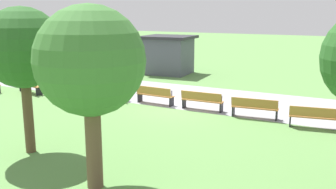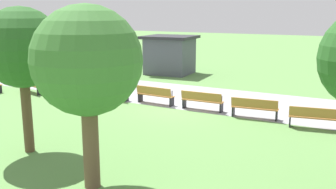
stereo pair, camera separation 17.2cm
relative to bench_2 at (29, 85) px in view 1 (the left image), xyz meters
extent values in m
plane|color=#5B8C47|center=(8.69, 1.15, -0.48)|extent=(120.00, 120.00, 0.00)
cube|color=#939399|center=(8.69, 3.49, -0.48)|extent=(42.05, 5.58, 0.01)
cube|color=#B27538|center=(0.02, 0.07, -0.03)|extent=(2.00, 0.91, 0.04)
cube|color=#B27538|center=(-0.03, -0.13, 0.21)|extent=(1.92, 0.58, 0.40)
cube|color=black|center=(-0.87, 0.29, -0.26)|extent=(0.15, 0.38, 0.43)
cylinder|color=black|center=(-0.87, 0.31, 0.13)|extent=(0.05, 0.05, 0.30)
cube|color=black|center=(0.91, -0.16, -0.26)|extent=(0.15, 0.38, 0.43)
cylinder|color=black|center=(0.91, -0.14, 0.13)|extent=(0.05, 0.05, 0.30)
cube|color=#B27538|center=(2.46, 0.60, -0.03)|extent=(2.00, 0.78, 0.04)
cube|color=#B27538|center=(2.43, 0.40, 0.21)|extent=(1.94, 0.45, 0.40)
cube|color=black|center=(1.56, 0.76, -0.26)|extent=(0.12, 0.38, 0.43)
cylinder|color=black|center=(1.57, 0.78, 0.13)|extent=(0.05, 0.05, 0.30)
cube|color=black|center=(3.37, 0.43, -0.26)|extent=(0.12, 0.38, 0.43)
cylinder|color=black|center=(3.37, 0.45, 0.13)|extent=(0.05, 0.05, 0.30)
cube|color=#B27538|center=(4.94, 0.95, -0.03)|extent=(1.99, 0.64, 0.04)
cube|color=#B27538|center=(4.92, 0.75, 0.21)|extent=(1.95, 0.31, 0.40)
cube|color=black|center=(4.03, 1.05, -0.26)|extent=(0.10, 0.38, 0.43)
cylinder|color=black|center=(4.03, 1.07, 0.13)|extent=(0.05, 0.05, 0.30)
cube|color=black|center=(5.85, 0.85, -0.26)|extent=(0.10, 0.38, 0.43)
cylinder|color=black|center=(5.86, 0.87, 0.13)|extent=(0.05, 0.05, 0.30)
cube|color=#B27538|center=(7.44, 1.13, -0.03)|extent=(1.97, 0.51, 0.04)
cube|color=#B27538|center=(7.43, 0.93, 0.21)|extent=(1.96, 0.17, 0.40)
cube|color=black|center=(6.52, 1.16, -0.26)|extent=(0.07, 0.38, 0.43)
cylinder|color=black|center=(6.52, 1.18, 0.13)|extent=(0.05, 0.05, 0.30)
cube|color=black|center=(8.36, 1.09, -0.26)|extent=(0.07, 0.38, 0.43)
cylinder|color=black|center=(8.36, 1.11, 0.13)|extent=(0.05, 0.05, 0.30)
cube|color=#B27538|center=(9.94, 1.13, -0.03)|extent=(1.97, 0.51, 0.04)
cube|color=#B27538|center=(9.95, 0.93, 0.21)|extent=(1.96, 0.17, 0.40)
cube|color=black|center=(9.03, 1.09, -0.26)|extent=(0.07, 0.38, 0.43)
cylinder|color=black|center=(9.03, 1.11, 0.13)|extent=(0.05, 0.05, 0.30)
cube|color=black|center=(10.86, 1.16, -0.26)|extent=(0.07, 0.38, 0.43)
cylinder|color=black|center=(10.86, 1.18, 0.13)|extent=(0.05, 0.05, 0.30)
cube|color=#B27538|center=(12.44, 0.95, -0.03)|extent=(1.99, 0.64, 0.04)
cube|color=#B27538|center=(12.46, 0.75, 0.21)|extent=(1.95, 0.31, 0.40)
cube|color=black|center=(11.53, 0.85, -0.26)|extent=(0.10, 0.38, 0.43)
cylinder|color=black|center=(11.53, 0.87, 0.13)|extent=(0.05, 0.05, 0.30)
cube|color=black|center=(13.35, 1.05, -0.26)|extent=(0.10, 0.38, 0.43)
cylinder|color=black|center=(13.35, 1.07, 0.13)|extent=(0.05, 0.05, 0.30)
cube|color=#B27538|center=(14.92, 0.60, -0.03)|extent=(2.00, 0.78, 0.04)
cube|color=#B27538|center=(14.95, 0.40, 0.21)|extent=(1.94, 0.45, 0.40)
cube|color=black|center=(14.02, 0.43, -0.26)|extent=(0.12, 0.38, 0.43)
cylinder|color=black|center=(14.01, 0.45, 0.13)|extent=(0.05, 0.05, 0.30)
cube|color=black|center=(2.55, 0.56, 0.22)|extent=(0.35, 0.25, 0.50)
sphere|color=tan|center=(2.56, 0.58, 0.61)|extent=(0.22, 0.22, 0.22)
cylinder|color=#23232D|center=(2.50, 0.75, -0.05)|extent=(0.19, 0.38, 0.13)
cylinder|color=#23232D|center=(2.53, 0.93, -0.26)|extent=(0.13, 0.13, 0.43)
cylinder|color=#23232D|center=(2.67, 0.72, -0.05)|extent=(0.19, 0.38, 0.13)
cylinder|color=#23232D|center=(2.71, 0.90, -0.26)|extent=(0.13, 0.13, 0.43)
cylinder|color=brown|center=(7.14, -6.46, 0.80)|extent=(0.31, 0.31, 2.57)
sphere|color=#285B23|center=(7.14, -6.46, 2.90)|extent=(2.51, 2.51, 2.51)
cylinder|color=brown|center=(10.61, -7.49, 0.73)|extent=(0.41, 0.41, 2.42)
sphere|color=#3D7533|center=(10.61, -7.49, 2.82)|extent=(2.73, 2.73, 2.73)
cylinder|color=black|center=(-3.56, 1.99, 1.30)|extent=(0.10, 0.10, 3.55)
sphere|color=white|center=(-3.56, 1.99, 3.21)|extent=(0.32, 0.32, 0.32)
cube|color=#4C515B|center=(3.57, 9.72, 0.79)|extent=(3.24, 2.98, 2.55)
cube|color=#28282D|center=(3.57, 9.72, 2.17)|extent=(3.78, 3.52, 0.20)
camera|label=1|loc=(16.64, -14.74, 3.99)|focal=40.95mm
camera|label=2|loc=(16.79, -14.66, 3.99)|focal=40.95mm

